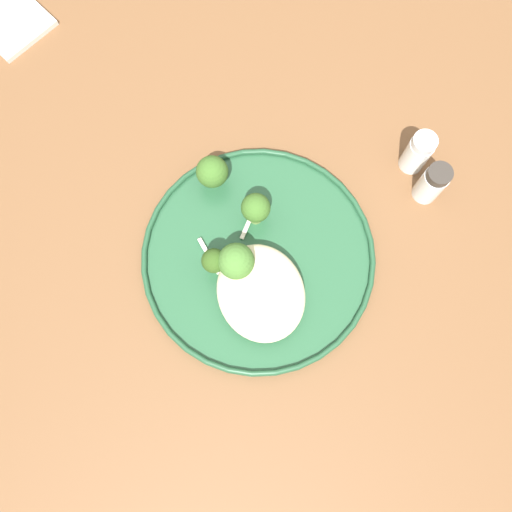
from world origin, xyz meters
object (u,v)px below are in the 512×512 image
(broccoli_floret_beside_noodles, at_px, (212,172))
(pepper_shaker, at_px, (432,183))
(seared_scallop_right_edge, at_px, (241,302))
(broccoli_floret_right_tilted, at_px, (214,261))
(broccoli_floret_left_leaning, at_px, (236,262))
(seared_scallop_tiny_bay, at_px, (235,285))
(broccoli_floret_split_head, at_px, (256,209))
(dinner_plate, at_px, (256,258))
(seared_scallop_center_golden, at_px, (261,293))
(seared_scallop_large_seared, at_px, (286,291))
(salt_shaker, at_px, (418,153))
(folded_napkin, at_px, (0,10))
(seared_scallop_on_noodles, at_px, (261,255))

(broccoli_floret_beside_noodles, distance_m, pepper_shaker, 0.27)
(seared_scallop_right_edge, distance_m, broccoli_floret_beside_noodles, 0.16)
(broccoli_floret_right_tilted, bearing_deg, broccoli_floret_left_leaning, 66.88)
(seared_scallop_tiny_bay, distance_m, broccoli_floret_split_head, 0.10)
(seared_scallop_tiny_bay, height_order, seared_scallop_right_edge, seared_scallop_right_edge)
(dinner_plate, relative_size, broccoli_floret_left_leaning, 4.46)
(seared_scallop_right_edge, bearing_deg, seared_scallop_tiny_bay, 179.06)
(seared_scallop_center_golden, relative_size, pepper_shaker, 0.45)
(seared_scallop_large_seared, height_order, seared_scallop_tiny_bay, seared_scallop_large_seared)
(broccoli_floret_split_head, bearing_deg, seared_scallop_right_edge, -28.54)
(seared_scallop_right_edge, height_order, broccoli_floret_right_tilted, broccoli_floret_right_tilted)
(dinner_plate, xyz_separation_m, seared_scallop_center_golden, (0.05, -0.01, 0.01))
(broccoli_floret_left_leaning, distance_m, broccoli_floret_beside_noodles, 0.12)
(seared_scallop_right_edge, bearing_deg, broccoli_floret_beside_noodles, 173.42)
(broccoli_floret_beside_noodles, bearing_deg, salt_shaker, 77.47)
(pepper_shaker, bearing_deg, seared_scallop_large_seared, -73.01)
(broccoli_floret_split_head, relative_size, folded_napkin, 0.39)
(dinner_plate, distance_m, broccoli_floret_right_tilted, 0.06)
(seared_scallop_tiny_bay, bearing_deg, seared_scallop_on_noodles, 121.05)
(seared_scallop_on_noodles, bearing_deg, seared_scallop_large_seared, 14.29)
(seared_scallop_right_edge, distance_m, folded_napkin, 0.55)
(seared_scallop_tiny_bay, relative_size, seared_scallop_on_noodles, 1.15)
(broccoli_floret_right_tilted, distance_m, pepper_shaker, 0.29)
(seared_scallop_on_noodles, relative_size, broccoli_floret_beside_noodles, 0.46)
(salt_shaker, bearing_deg, seared_scallop_large_seared, -63.01)
(dinner_plate, bearing_deg, pepper_shaker, 93.01)
(broccoli_floret_right_tilted, height_order, broccoli_floret_split_head, broccoli_floret_split_head)
(broccoli_floret_right_tilted, xyz_separation_m, salt_shaker, (-0.05, 0.29, -0.01))
(broccoli_floret_split_head, bearing_deg, broccoli_floret_beside_noodles, -151.83)
(seared_scallop_right_edge, height_order, folded_napkin, seared_scallop_right_edge)
(broccoli_floret_right_tilted, xyz_separation_m, broccoli_floret_split_head, (-0.04, 0.07, 0.00))
(seared_scallop_center_golden, bearing_deg, dinner_plate, 167.99)
(broccoli_floret_beside_noodles, bearing_deg, seared_scallop_tiny_bay, -7.46)
(dinner_plate, distance_m, broccoli_floret_left_leaning, 0.05)
(broccoli_floret_right_tilted, bearing_deg, dinner_plate, 85.49)
(seared_scallop_tiny_bay, height_order, seared_scallop_center_golden, seared_scallop_center_golden)
(seared_scallop_right_edge, bearing_deg, seared_scallop_on_noodles, 138.08)
(dinner_plate, height_order, seared_scallop_center_golden, seared_scallop_center_golden)
(seared_scallop_on_noodles, bearing_deg, dinner_plate, -98.53)
(dinner_plate, distance_m, broccoli_floret_beside_noodles, 0.12)
(seared_scallop_on_noodles, bearing_deg, seared_scallop_tiny_bay, -58.95)
(dinner_plate, xyz_separation_m, broccoli_floret_beside_noodles, (-0.11, -0.02, 0.03))
(broccoli_floret_left_leaning, bearing_deg, seared_scallop_center_golden, 23.01)
(seared_scallop_large_seared, relative_size, seared_scallop_on_noodles, 1.25)
(seared_scallop_right_edge, xyz_separation_m, broccoli_floret_right_tilted, (-0.05, -0.01, 0.02))
(dinner_plate, xyz_separation_m, pepper_shaker, (-0.01, 0.24, 0.02))
(seared_scallop_center_golden, relative_size, broccoli_floret_left_leaning, 0.46)
(salt_shaker, relative_size, pepper_shaker, 1.00)
(seared_scallop_right_edge, height_order, broccoli_floret_split_head, broccoli_floret_split_head)
(folded_napkin, bearing_deg, seared_scallop_center_golden, 22.64)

